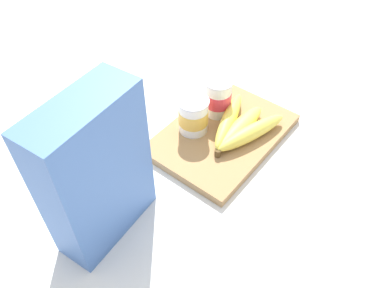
{
  "coord_description": "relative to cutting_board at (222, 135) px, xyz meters",
  "views": [
    {
      "loc": [
        -0.54,
        -0.34,
        0.64
      ],
      "look_at": [
        -0.11,
        0.0,
        0.07
      ],
      "focal_mm": 36.47,
      "sensor_mm": 36.0,
      "label": 1
    }
  ],
  "objects": [
    {
      "name": "yogurt_cup_front",
      "position": [
        -0.03,
        0.06,
        0.05
      ],
      "size": [
        0.07,
        0.07,
        0.08
      ],
      "color": "white",
      "rests_on": "cutting_board"
    },
    {
      "name": "cutting_board",
      "position": [
        0.0,
        0.0,
        0.0
      ],
      "size": [
        0.32,
        0.22,
        0.02
      ],
      "primitive_type": "cube",
      "color": "#A37A4C",
      "rests_on": "ground_plane"
    },
    {
      "name": "ground_plane",
      "position": [
        0.0,
        0.0,
        -0.01
      ],
      "size": [
        2.4,
        2.4,
        0.0
      ],
      "primitive_type": "plane",
      "color": "silver"
    },
    {
      "name": "banana_bunch",
      "position": [
        0.02,
        -0.03,
        0.03
      ],
      "size": [
        0.19,
        0.15,
        0.04
      ],
      "color": "#EDD850",
      "rests_on": "cutting_board"
    },
    {
      "name": "cereal_box",
      "position": [
        -0.32,
        0.03,
        0.14
      ],
      "size": [
        0.19,
        0.1,
        0.29
      ],
      "primitive_type": "cube",
      "rotation": [
        0.0,
        0.0,
        3.24
      ],
      "color": "#4770B7",
      "rests_on": "ground_plane"
    },
    {
      "name": "yogurt_cup_back",
      "position": [
        0.05,
        0.05,
        0.05
      ],
      "size": [
        0.06,
        0.06,
        0.09
      ],
      "color": "white",
      "rests_on": "cutting_board"
    }
  ]
}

